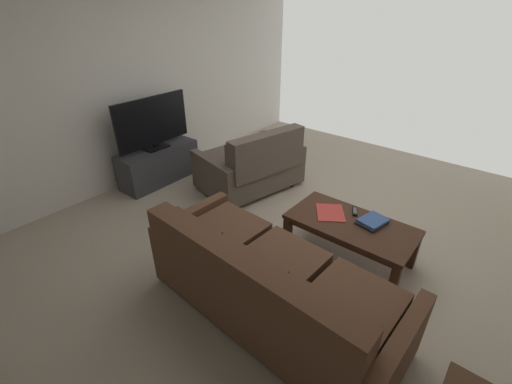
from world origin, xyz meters
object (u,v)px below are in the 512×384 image
at_px(book_stack, 373,221).
at_px(loveseat_near, 252,164).
at_px(tv_remote, 355,211).
at_px(loose_magazine, 330,213).
at_px(sofa_main, 268,286).
at_px(flat_tv, 152,122).
at_px(coffee_table, 351,228).
at_px(tv_stand, 159,165).

bearing_deg(book_stack, loveseat_near, -12.06).
distance_m(tv_remote, loose_magazine, 0.24).
xyz_separation_m(sofa_main, flat_tv, (2.65, -0.95, 0.49)).
bearing_deg(tv_remote, book_stack, 160.58).
bearing_deg(tv_remote, loveseat_near, -11.04).
distance_m(flat_tv, book_stack, 2.99).
distance_m(loveseat_near, book_stack, 1.84).
xyz_separation_m(coffee_table, flat_tv, (2.80, 0.15, 0.50)).
bearing_deg(loveseat_near, flat_tv, 29.41).
bearing_deg(coffee_table, loveseat_near, -16.88).
height_order(sofa_main, loveseat_near, loveseat_near).
relative_size(coffee_table, loose_magazine, 3.67).
relative_size(sofa_main, book_stack, 6.59).
height_order(book_stack, loose_magazine, book_stack).
height_order(loveseat_near, coffee_table, loveseat_near).
height_order(loveseat_near, book_stack, loveseat_near).
height_order(tv_remote, loose_magazine, tv_remote).
height_order(flat_tv, loose_magazine, flat_tv).
height_order(book_stack, tv_remote, book_stack).
bearing_deg(sofa_main, loveseat_near, -47.00).
relative_size(sofa_main, tv_stand, 1.84).
distance_m(tv_stand, tv_remote, 2.77).
relative_size(tv_remote, loose_magazine, 0.51).
bearing_deg(tv_stand, loveseat_near, -150.58).
xyz_separation_m(loveseat_near, flat_tv, (1.16, 0.65, 0.50)).
distance_m(tv_stand, book_stack, 2.97).
relative_size(loveseat_near, tv_stand, 1.27).
height_order(tv_stand, book_stack, tv_stand).
relative_size(loveseat_near, flat_tv, 1.31).
bearing_deg(loose_magazine, tv_remote, -172.21).
height_order(loveseat_near, loose_magazine, loveseat_near).
bearing_deg(sofa_main, flat_tv, -19.77).
distance_m(tv_stand, flat_tv, 0.61).
xyz_separation_m(sofa_main, book_stack, (-0.30, -1.22, 0.07)).
relative_size(sofa_main, tv_remote, 12.70).
distance_m(sofa_main, coffee_table, 1.12).
bearing_deg(flat_tv, sofa_main, 160.23).
bearing_deg(loveseat_near, loose_magazine, 161.32).
relative_size(loveseat_near, tv_remote, 8.73).
relative_size(sofa_main, loveseat_near, 1.45).
distance_m(coffee_table, book_stack, 0.21).
bearing_deg(sofa_main, tv_remote, -93.83).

